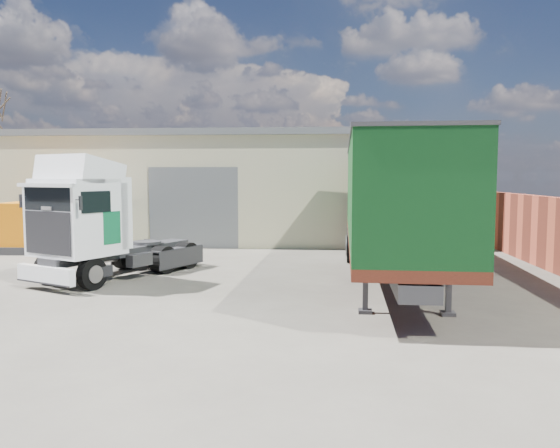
# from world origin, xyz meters

# --- Properties ---
(ground) EXTENTS (120.00, 120.00, 0.00)m
(ground) POSITION_xyz_m (0.00, 0.00, 0.00)
(ground) COLOR black
(ground) RESTS_ON ground
(warehouse) EXTENTS (30.60, 12.60, 5.42)m
(warehouse) POSITION_xyz_m (-6.00, 16.00, 2.66)
(warehouse) COLOR #B4AD8A
(warehouse) RESTS_ON ground
(brick_boundary_wall) EXTENTS (0.35, 26.00, 2.50)m
(brick_boundary_wall) POSITION_xyz_m (11.50, 6.00, 1.25)
(brick_boundary_wall) COLOR maroon
(brick_boundary_wall) RESTS_ON ground
(tractor_unit) EXTENTS (4.35, 5.96, 3.82)m
(tractor_unit) POSITION_xyz_m (-3.14, 2.22, 1.61)
(tractor_unit) COLOR black
(tractor_unit) RESTS_ON ground
(box_trailer) EXTENTS (3.17, 12.75, 4.21)m
(box_trailer) POSITION_xyz_m (5.84, 2.91, 2.57)
(box_trailer) COLOR #2D2D30
(box_trailer) RESTS_ON ground
(panel_van) EXTENTS (3.57, 5.19, 1.97)m
(panel_van) POSITION_xyz_m (-6.13, 8.63, 1.02)
(panel_van) COLOR black
(panel_van) RESTS_ON ground
(orange_skip) EXTENTS (3.42, 2.20, 2.10)m
(orange_skip) POSITION_xyz_m (-8.00, 8.18, 0.92)
(orange_skip) COLOR #2D2D30
(orange_skip) RESTS_ON ground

